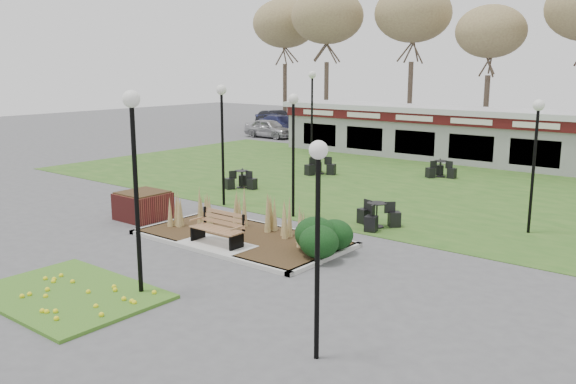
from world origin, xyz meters
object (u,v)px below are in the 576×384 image
Objects in this scene: bistro_set_a at (242,182)px; lamp_post_mid_right at (293,128)px; brick_planter at (143,205)px; lamp_post_near_right at (318,203)px; bistro_set_b at (319,168)px; car_blue at (282,125)px; lamp_post_mid_left at (222,118)px; bistro_set_d at (441,171)px; park_bench at (219,228)px; lamp_post_near_left at (134,148)px; lamp_post_far_left at (312,96)px; car_silver at (269,128)px; car_black at (276,120)px; lamp_post_far_right at (536,137)px; bistro_set_c at (377,219)px; food_pavilion at (482,136)px.

lamp_post_mid_right is at bearing -27.98° from bistro_set_a.
lamp_post_near_right is (10.59, -4.50, 2.39)m from brick_planter.
bistro_set_b is 0.30× the size of car_blue.
bistro_set_d is at bearing 70.06° from lamp_post_mid_left.
bistro_set_a is at bearing 128.64° from park_bench.
lamp_post_mid_left is 2.95× the size of bistro_set_b.
bistro_set_a is at bearing -125.47° from bistro_set_d.
lamp_post_near_left is 0.91× the size of car_blue.
lamp_post_far_left is 1.22× the size of car_silver.
brick_planter is at bearing 141.33° from lamp_post_near_left.
lamp_post_far_left reaches higher than car_black.
lamp_post_near_right is 10.42m from lamp_post_mid_right.
lamp_post_mid_left is at bearing -162.59° from lamp_post_far_right.
car_black is at bearing 148.77° from bistro_set_d.
lamp_post_near_left is 37.32m from car_black.
lamp_post_mid_left is 3.05× the size of bistro_set_c.
lamp_post_near_left reaches higher than car_blue.
lamp_post_far_right is at bearing 30.26° from bistro_set_c.
bistro_set_d is (5.51, 7.74, 0.01)m from bistro_set_a.
car_blue is at bearing -113.94° from car_black.
lamp_post_mid_left is at bearing -126.46° from car_blue.
lamp_post_near_right is 40.34m from car_black.
lamp_post_near_left is 20.49m from lamp_post_far_left.
food_pavilion is at bearing 117.27° from lamp_post_far_right.
car_black is at bearing 135.69° from bistro_set_c.
bistro_set_c is (7.80, -1.98, 0.02)m from bistro_set_a.
lamp_post_far_left is at bearing 117.24° from park_bench.
bistro_set_d is at bearing 89.49° from park_bench.
park_bench is at bearing -62.76° from lamp_post_far_left.
brick_planter is 24.06m from car_silver.
lamp_post_mid_right reaches higher than car_blue.
lamp_post_far_right is (10.89, 6.38, 2.56)m from brick_planter.
lamp_post_mid_right is 2.80× the size of bistro_set_b.
lamp_post_near_right reaches higher than car_silver.
bistro_set_c is at bearing -149.74° from lamp_post_far_right.
lamp_post_near_left is 1.04× the size of lamp_post_mid_left.
brick_planter is at bearing -103.06° from food_pavilion.
bistro_set_d is at bearing -88.58° from food_pavilion.
bistro_set_d is 19.02m from car_blue.
lamp_post_near_left is at bearing -71.93° from park_bench.
lamp_post_near_left is 0.96× the size of lamp_post_far_left.
brick_planter is 0.38× the size of lamp_post_near_right.
bistro_set_d is (0.13, 14.47, -0.31)m from park_bench.
park_bench reaches higher than brick_planter.
lamp_post_mid_left is at bearing -123.33° from car_black.
lamp_post_far_left is at bearing 151.58° from lamp_post_far_right.
bistro_set_b is (-4.80, -8.12, -1.18)m from food_pavilion.
park_bench is at bearing -51.36° from bistro_set_a.
car_blue is at bearing 152.20° from bistro_set_d.
lamp_post_far_left is 8.39m from bistro_set_d.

